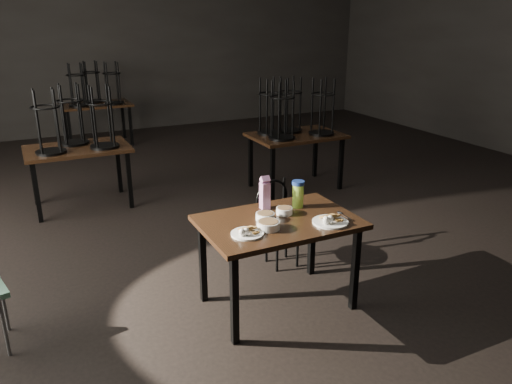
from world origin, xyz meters
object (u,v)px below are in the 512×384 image
juice_carton (265,194)px  bentwood_chair (278,216)px  water_bottle (298,194)px  main_table (278,229)px

juice_carton → bentwood_chair: (0.35, 0.40, -0.40)m
water_bottle → bentwood_chair: (0.09, 0.49, -0.39)m
bentwood_chair → juice_carton: bearing=-140.1°
main_table → water_bottle: 0.37m
main_table → juice_carton: bearing=87.5°
water_bottle → main_table: bearing=-147.7°
juice_carton → main_table: bearing=-92.5°
main_table → bentwood_chair: bearing=61.6°
water_bottle → bentwood_chair: water_bottle is taller
water_bottle → bentwood_chair: 0.63m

